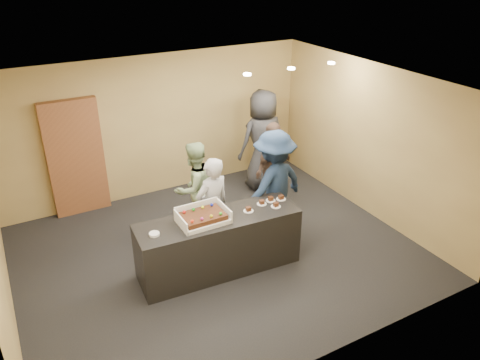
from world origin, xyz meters
The scene contains 17 objects.
room centered at (0.00, 0.00, 1.35)m, with size 6.04×6.00×2.70m.
serving_counter centered at (-0.16, -0.38, 0.45)m, with size 2.40×0.70×0.90m, color black.
storage_cabinet centered at (-1.57, 2.41, 1.06)m, with size 0.96×0.15×2.11m, color brown.
cake_box centered at (-0.40, -0.35, 0.95)m, with size 0.69×0.48×0.20m.
sheet_cake centered at (-0.40, -0.38, 1.00)m, with size 0.59×0.41×0.11m.
plate_stack centered at (-1.12, -0.37, 0.92)m, with size 0.14×0.14×0.04m, color white.
slice_a centered at (0.31, -0.42, 0.92)m, with size 0.15×0.15×0.07m.
slice_b centered at (0.59, -0.34, 0.92)m, with size 0.15×0.15×0.07m.
slice_c centered at (0.74, -0.50, 0.92)m, with size 0.15×0.15×0.07m.
slice_d centered at (0.76, -0.32, 0.92)m, with size 0.15×0.15×0.07m.
slice_e centered at (0.93, -0.35, 0.92)m, with size 0.15×0.15×0.07m.
person_server_grey centered at (-0.04, 0.07, 0.82)m, with size 0.60×0.39×1.63m, color #AAABB0.
person_sage_man centered at (-0.01, 0.82, 0.80)m, with size 0.78×0.61×1.60m, color #96B07E.
person_navy_man centered at (1.07, 0.07, 0.93)m, with size 1.20×0.69×1.85m, color #182945.
person_brown_extra centered at (1.55, 0.83, 0.84)m, with size 0.99×0.41×1.68m, color brown.
person_dark_suit centered at (1.84, 1.68, 1.00)m, with size 0.98×0.64×2.00m, color #292A2F.
ceiling_spotlights centered at (1.60, 0.50, 2.67)m, with size 1.72×0.12×0.03m.
Camera 1 is at (-2.67, -5.58, 4.38)m, focal length 35.00 mm.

